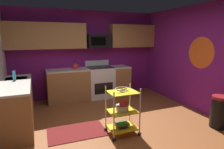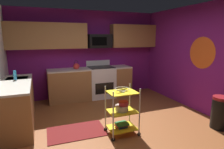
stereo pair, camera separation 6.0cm
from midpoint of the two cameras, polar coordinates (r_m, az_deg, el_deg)
name	(u,v)px [view 2 (the right image)]	position (r m, az deg, el deg)	size (l,w,h in m)	color
floor	(119,129)	(4.02, 2.49, -15.99)	(4.40, 4.80, 0.04)	brown
wall_back	(88,54)	(5.90, -7.06, 6.08)	(4.52, 0.06, 2.60)	#751970
wall_right	(207,60)	(4.96, 26.98, 3.99)	(0.06, 4.80, 2.60)	#751970
wall_flower_decal	(202,53)	(5.01, 25.73, 5.89)	(0.76, 0.76, 0.00)	#E5591E
counter_run	(66,90)	(5.07, -13.44, -4.60)	(3.43, 2.43, 0.92)	#9E6B3D
oven_range	(101,82)	(5.81, -3.02, -2.14)	(0.76, 0.65, 1.10)	white
upper_cabinets	(86,36)	(5.67, -7.39, 11.43)	(4.40, 0.33, 0.70)	#9E6B3D
microwave	(99,41)	(5.76, -3.48, 10.01)	(0.70, 0.39, 0.40)	black
rolling_cart	(122,111)	(3.62, 3.52, -10.95)	(0.59, 0.43, 0.91)	silver
fruit_bowl	(122,89)	(3.49, 3.60, -4.49)	(0.27, 0.27, 0.07)	silver
mixing_bowl_large	(122,108)	(3.60, 3.45, -9.99)	(0.25, 0.25, 0.11)	silver
mixing_bowl_small	(123,103)	(3.54, 3.97, -8.66)	(0.18, 0.18, 0.08)	maroon
book_stack	(122,125)	(3.74, 3.47, -14.87)	(0.26, 0.19, 0.09)	#1E4C8C
kettle	(76,66)	(5.53, -10.36, 2.47)	(0.21, 0.18, 0.26)	red
dish_soap_bottle	(15,75)	(4.51, -26.84, -0.22)	(0.06, 0.06, 0.20)	#2D8CBF
trash_can	(220,113)	(4.46, 30.14, -9.88)	(0.34, 0.42, 0.66)	black
floor_rug	(77,131)	(3.92, -10.19, -16.50)	(1.10, 0.70, 0.01)	maroon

